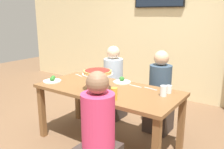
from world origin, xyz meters
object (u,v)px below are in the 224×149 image
(diner_near_right, at_px, (98,142))
(cutlery_fork_near, at_px, (135,86))
(salad_plate_near_diner, at_px, (52,80))
(dining_table, at_px, (107,95))
(beer_glass_amber_tall, at_px, (114,94))
(salad_plate_far_diner, at_px, (122,81))
(water_glass_clear_near, at_px, (163,91))
(cutlery_fork_far, at_px, (151,89))
(deep_dish_pizza_stand, at_px, (97,73))
(diner_far_left, at_px, (113,87))
(cutlery_knife_far, at_px, (98,78))
(diner_far_right, at_px, (159,98))
(water_glass_clear_far, at_px, (169,89))
(cutlery_knife_near, at_px, (79,75))

(diner_near_right, distance_m, cutlery_fork_near, 1.02)
(salad_plate_near_diner, bearing_deg, cutlery_fork_near, 23.47)
(dining_table, bearing_deg, beer_glass_amber_tall, -44.13)
(salad_plate_far_diner, bearing_deg, water_glass_clear_near, -16.87)
(salad_plate_near_diner, bearing_deg, cutlery_fork_far, 20.41)
(dining_table, distance_m, deep_dish_pizza_stand, 0.32)
(water_glass_clear_near, bearing_deg, diner_far_left, 150.81)
(salad_plate_far_diner, distance_m, cutlery_knife_far, 0.38)
(salad_plate_far_diner, bearing_deg, diner_far_left, 135.90)
(beer_glass_amber_tall, distance_m, water_glass_clear_near, 0.55)
(diner_far_right, height_order, diner_near_right, same)
(diner_far_right, distance_m, water_glass_clear_near, 0.72)
(dining_table, xyz_separation_m, water_glass_clear_near, (0.67, 0.12, 0.15))
(diner_far_left, height_order, water_glass_clear_near, diner_far_left)
(beer_glass_amber_tall, bearing_deg, dining_table, 135.87)
(dining_table, bearing_deg, salad_plate_far_diner, 88.50)
(diner_far_right, xyz_separation_m, deep_dish_pizza_stand, (-0.44, -0.81, 0.45))
(diner_near_right, relative_size, cutlery_fork_near, 6.39)
(beer_glass_amber_tall, relative_size, cutlery_fork_far, 0.72)
(salad_plate_near_diner, bearing_deg, water_glass_clear_far, 16.34)
(beer_glass_amber_tall, bearing_deg, diner_far_left, 124.87)
(dining_table, xyz_separation_m, salad_plate_near_diner, (-0.78, -0.18, 0.11))
(diner_near_right, xyz_separation_m, beer_glass_amber_tall, (-0.12, 0.43, 0.31))
(diner_near_right, distance_m, salad_plate_far_diner, 1.14)
(salad_plate_near_diner, distance_m, salad_plate_far_diner, 0.93)
(water_glass_clear_near, height_order, water_glass_clear_far, water_glass_clear_near)
(salad_plate_near_diner, bearing_deg, cutlery_knife_near, 81.49)
(water_glass_clear_far, bearing_deg, water_glass_clear_near, -94.76)
(salad_plate_near_diner, relative_size, cutlery_knife_near, 1.32)
(cutlery_fork_near, bearing_deg, salad_plate_near_diner, 29.52)
(diner_far_right, relative_size, water_glass_clear_near, 9.72)
(cutlery_fork_near, relative_size, cutlery_knife_far, 1.00)
(deep_dish_pizza_stand, relative_size, beer_glass_amber_tall, 2.77)
(dining_table, bearing_deg, cutlery_knife_near, 159.92)
(cutlery_knife_far, bearing_deg, beer_glass_amber_tall, 152.43)
(cutlery_fork_near, bearing_deg, diner_far_left, -29.12)
(diner_near_right, height_order, water_glass_clear_near, diner_near_right)
(dining_table, relative_size, beer_glass_amber_tall, 13.57)
(diner_far_left, distance_m, water_glass_clear_far, 1.23)
(beer_glass_amber_tall, xyz_separation_m, cutlery_fork_far, (0.15, 0.56, -0.06))
(cutlery_fork_near, distance_m, cutlery_knife_near, 0.96)
(diner_far_right, height_order, cutlery_knife_near, diner_far_right)
(deep_dish_pizza_stand, bearing_deg, cutlery_knife_near, 149.96)
(salad_plate_far_diner, bearing_deg, diner_near_right, -68.42)
(diner_near_right, height_order, cutlery_knife_far, diner_near_right)
(salad_plate_far_diner, xyz_separation_m, water_glass_clear_near, (0.67, -0.20, 0.04))
(dining_table, bearing_deg, cutlery_fork_near, 47.12)
(deep_dish_pizza_stand, height_order, salad_plate_near_diner, deep_dish_pizza_stand)
(salad_plate_near_diner, distance_m, cutlery_knife_far, 0.62)
(diner_near_right, bearing_deg, water_glass_clear_far, -15.56)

